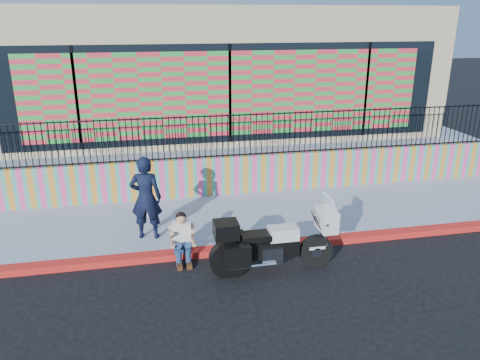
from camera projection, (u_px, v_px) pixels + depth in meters
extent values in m
plane|color=black|center=(264.00, 249.00, 10.50)|extent=(90.00, 90.00, 0.00)
cube|color=red|center=(264.00, 246.00, 10.48)|extent=(16.00, 0.30, 0.15)
cube|color=#8991A5|center=(248.00, 217.00, 12.01)|extent=(16.00, 3.00, 0.15)
cube|color=#F74187|center=(236.00, 175.00, 13.28)|extent=(16.00, 0.20, 1.10)
cube|color=#8991A5|center=(211.00, 135.00, 18.02)|extent=(16.00, 10.00, 1.25)
cube|color=tan|center=(210.00, 66.00, 16.97)|extent=(14.00, 8.00, 4.00)
cube|color=black|center=(230.00, 94.00, 13.38)|extent=(12.60, 0.04, 2.80)
cube|color=#D8303F|center=(230.00, 94.00, 13.36)|extent=(11.48, 0.02, 2.40)
cylinder|color=black|center=(316.00, 251.00, 9.67)|extent=(0.71, 0.15, 0.71)
cylinder|color=black|center=(229.00, 260.00, 9.33)|extent=(0.71, 0.15, 0.71)
cube|color=black|center=(273.00, 247.00, 9.44)|extent=(1.02, 0.30, 0.37)
cube|color=silver|center=(271.00, 252.00, 9.47)|extent=(0.43, 0.37, 0.32)
cube|color=silver|center=(283.00, 233.00, 9.38)|extent=(0.59, 0.34, 0.26)
cube|color=black|center=(255.00, 236.00, 9.28)|extent=(0.59, 0.37, 0.13)
cube|color=silver|center=(327.00, 219.00, 9.48)|extent=(0.32, 0.56, 0.45)
cube|color=silver|center=(330.00, 204.00, 9.37)|extent=(0.20, 0.49, 0.36)
cube|color=black|center=(226.00, 230.00, 9.10)|extent=(0.47, 0.45, 0.32)
cube|color=black|center=(237.00, 256.00, 8.97)|extent=(0.52, 0.19, 0.43)
cube|color=black|center=(231.00, 241.00, 9.57)|extent=(0.52, 0.19, 0.43)
cube|color=silver|center=(316.00, 246.00, 9.64)|extent=(0.34, 0.17, 0.06)
imported|color=black|center=(146.00, 198.00, 10.45)|extent=(0.77, 0.58, 1.93)
cube|color=navy|center=(182.00, 247.00, 10.08)|extent=(0.36, 0.28, 0.18)
cube|color=white|center=(182.00, 234.00, 9.93)|extent=(0.38, 0.27, 0.54)
sphere|color=tan|center=(181.00, 219.00, 9.77)|extent=(0.21, 0.21, 0.21)
cube|color=#472814|center=(179.00, 266.00, 9.72)|extent=(0.11, 0.26, 0.10)
cube|color=#472814|center=(189.00, 265.00, 9.75)|extent=(0.11, 0.26, 0.10)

